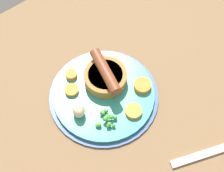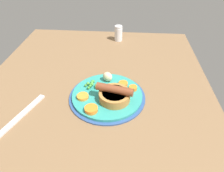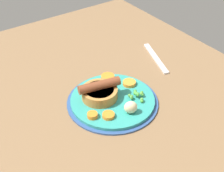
{
  "view_description": "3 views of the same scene",
  "coord_description": "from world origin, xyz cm",
  "px_view_note": "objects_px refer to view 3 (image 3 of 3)",
  "views": [
    {
      "loc": [
        24.81,
        27.24,
        77.61
      ],
      "look_at": [
        0.54,
        -4.07,
        6.8
      ],
      "focal_mm": 60.0,
      "sensor_mm": 36.0,
      "label": 1
    },
    {
      "loc": [
        -46.0,
        -10.04,
        45.98
      ],
      "look_at": [
        3.09,
        -6.13,
        7.18
      ],
      "focal_mm": 32.0,
      "sensor_mm": 36.0,
      "label": 2
    },
    {
      "loc": [
        54.59,
        -41.49,
        57.75
      ],
      "look_at": [
        0.44,
        -3.44,
        6.84
      ],
      "focal_mm": 50.0,
      "sensor_mm": 36.0,
      "label": 3
    }
  ],
  "objects_px": {
    "pea_pile": "(137,95)",
    "dinner_plate": "(113,101)",
    "carrot_slice_1": "(108,77)",
    "carrot_slice_4": "(92,115)",
    "potato_chunk_1": "(131,107)",
    "carrot_slice_0": "(108,115)",
    "fork": "(156,58)",
    "carrot_slice_3": "(130,84)",
    "sausage_pudding": "(99,91)"
  },
  "relations": [
    {
      "from": "dinner_plate",
      "to": "fork",
      "type": "bearing_deg",
      "value": 112.13
    },
    {
      "from": "carrot_slice_0",
      "to": "carrot_slice_4",
      "type": "relative_size",
      "value": 1.17
    },
    {
      "from": "sausage_pudding",
      "to": "carrot_slice_1",
      "type": "xyz_separation_m",
      "value": [
        -0.05,
        0.06,
        -0.01
      ]
    },
    {
      "from": "potato_chunk_1",
      "to": "carrot_slice_1",
      "type": "bearing_deg",
      "value": 167.47
    },
    {
      "from": "dinner_plate",
      "to": "carrot_slice_4",
      "type": "bearing_deg",
      "value": -70.07
    },
    {
      "from": "sausage_pudding",
      "to": "carrot_slice_0",
      "type": "distance_m",
      "value": 0.09
    },
    {
      "from": "potato_chunk_1",
      "to": "fork",
      "type": "height_order",
      "value": "potato_chunk_1"
    },
    {
      "from": "dinner_plate",
      "to": "sausage_pudding",
      "type": "height_order",
      "value": "sausage_pudding"
    },
    {
      "from": "dinner_plate",
      "to": "sausage_pudding",
      "type": "xyz_separation_m",
      "value": [
        -0.03,
        -0.03,
        0.03
      ]
    },
    {
      "from": "sausage_pudding",
      "to": "carrot_slice_3",
      "type": "distance_m",
      "value": 0.1
    },
    {
      "from": "carrot_slice_4",
      "to": "potato_chunk_1",
      "type": "bearing_deg",
      "value": 65.07
    },
    {
      "from": "potato_chunk_1",
      "to": "fork",
      "type": "bearing_deg",
      "value": 125.62
    },
    {
      "from": "pea_pile",
      "to": "carrot_slice_4",
      "type": "xyz_separation_m",
      "value": [
        -0.0,
        -0.14,
        -0.0
      ]
    },
    {
      "from": "carrot_slice_0",
      "to": "carrot_slice_3",
      "type": "height_order",
      "value": "same"
    },
    {
      "from": "carrot_slice_1",
      "to": "carrot_slice_4",
      "type": "height_order",
      "value": "carrot_slice_1"
    },
    {
      "from": "potato_chunk_1",
      "to": "carrot_slice_0",
      "type": "xyz_separation_m",
      "value": [
        -0.02,
        -0.05,
        -0.01
      ]
    },
    {
      "from": "carrot_slice_1",
      "to": "carrot_slice_4",
      "type": "relative_size",
      "value": 1.47
    },
    {
      "from": "pea_pile",
      "to": "carrot_slice_1",
      "type": "relative_size",
      "value": 1.28
    },
    {
      "from": "carrot_slice_3",
      "to": "dinner_plate",
      "type": "bearing_deg",
      "value": -75.37
    },
    {
      "from": "pea_pile",
      "to": "dinner_plate",
      "type": "bearing_deg",
      "value": -121.94
    },
    {
      "from": "carrot_slice_3",
      "to": "potato_chunk_1",
      "type": "bearing_deg",
      "value": -37.49
    },
    {
      "from": "carrot_slice_4",
      "to": "dinner_plate",
      "type": "bearing_deg",
      "value": 109.93
    },
    {
      "from": "pea_pile",
      "to": "carrot_slice_4",
      "type": "relative_size",
      "value": 1.88
    },
    {
      "from": "fork",
      "to": "dinner_plate",
      "type": "bearing_deg",
      "value": -48.08
    },
    {
      "from": "potato_chunk_1",
      "to": "carrot_slice_3",
      "type": "bearing_deg",
      "value": 142.51
    },
    {
      "from": "potato_chunk_1",
      "to": "fork",
      "type": "xyz_separation_m",
      "value": [
        -0.17,
        0.24,
        -0.03
      ]
    },
    {
      "from": "dinner_plate",
      "to": "carrot_slice_3",
      "type": "xyz_separation_m",
      "value": [
        -0.02,
        0.07,
        0.01
      ]
    },
    {
      "from": "carrot_slice_1",
      "to": "fork",
      "type": "bearing_deg",
      "value": 95.33
    },
    {
      "from": "sausage_pudding",
      "to": "carrot_slice_0",
      "type": "height_order",
      "value": "sausage_pudding"
    },
    {
      "from": "sausage_pudding",
      "to": "carrot_slice_1",
      "type": "distance_m",
      "value": 0.08
    },
    {
      "from": "carrot_slice_0",
      "to": "fork",
      "type": "height_order",
      "value": "carrot_slice_0"
    },
    {
      "from": "dinner_plate",
      "to": "carrot_slice_0",
      "type": "distance_m",
      "value": 0.07
    },
    {
      "from": "sausage_pudding",
      "to": "carrot_slice_3",
      "type": "relative_size",
      "value": 3.15
    },
    {
      "from": "dinner_plate",
      "to": "sausage_pudding",
      "type": "distance_m",
      "value": 0.05
    },
    {
      "from": "carrot_slice_4",
      "to": "fork",
      "type": "height_order",
      "value": "carrot_slice_4"
    },
    {
      "from": "carrot_slice_0",
      "to": "carrot_slice_3",
      "type": "bearing_deg",
      "value": 119.97
    },
    {
      "from": "carrot_slice_1",
      "to": "carrot_slice_4",
      "type": "distance_m",
      "value": 0.16
    },
    {
      "from": "dinner_plate",
      "to": "carrot_slice_0",
      "type": "xyz_separation_m",
      "value": [
        0.05,
        -0.05,
        0.01
      ]
    },
    {
      "from": "carrot_slice_1",
      "to": "dinner_plate",
      "type": "bearing_deg",
      "value": -26.13
    },
    {
      "from": "pea_pile",
      "to": "fork",
      "type": "height_order",
      "value": "pea_pile"
    },
    {
      "from": "sausage_pudding",
      "to": "dinner_plate",
      "type": "bearing_deg",
      "value": 143.51
    },
    {
      "from": "carrot_slice_1",
      "to": "sausage_pudding",
      "type": "bearing_deg",
      "value": -52.01
    },
    {
      "from": "carrot_slice_1",
      "to": "carrot_slice_3",
      "type": "height_order",
      "value": "carrot_slice_1"
    },
    {
      "from": "carrot_slice_3",
      "to": "fork",
      "type": "xyz_separation_m",
      "value": [
        -0.08,
        0.17,
        -0.02
      ]
    },
    {
      "from": "pea_pile",
      "to": "carrot_slice_3",
      "type": "distance_m",
      "value": 0.06
    },
    {
      "from": "sausage_pudding",
      "to": "carrot_slice_0",
      "type": "xyz_separation_m",
      "value": [
        0.08,
        -0.02,
        -0.02
      ]
    },
    {
      "from": "pea_pile",
      "to": "fork",
      "type": "relative_size",
      "value": 0.27
    },
    {
      "from": "sausage_pudding",
      "to": "carrot_slice_3",
      "type": "bearing_deg",
      "value": -172.91
    },
    {
      "from": "carrot_slice_4",
      "to": "fork",
      "type": "bearing_deg",
      "value": 111.57
    },
    {
      "from": "dinner_plate",
      "to": "fork",
      "type": "height_order",
      "value": "dinner_plate"
    }
  ]
}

